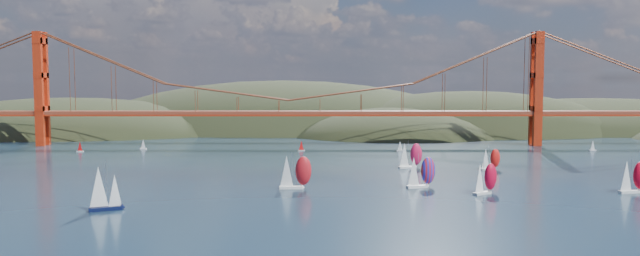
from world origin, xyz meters
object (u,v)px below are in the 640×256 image
Objects in this scene: racer_1 at (485,178)px; racer_3 at (490,159)px; racer_5 at (410,155)px; racer_2 at (633,176)px; racer_0 at (295,172)px; sloop_navy at (103,189)px; racer_rwb at (421,171)px.

racer_1 is 1.14× the size of racer_3.
racer_1 is 52.85m from racer_5.
racer_1 is 48.39m from racer_3.
racer_1 is at bearing -123.40° from racer_3.
racer_2 reaches higher than racer_3.
racer_0 reaches higher than racer_3.
sloop_navy is 1.44× the size of racer_3.
sloop_navy is at bearing -165.59° from racer_3.
racer_rwb is (-2.79, -40.72, 0.10)m from racer_5.
racer_2 is 1.20× the size of racer_3.
racer_3 is at bearing -23.96° from racer_5.
racer_2 is at bearing -24.35° from racer_rwb.
racer_0 is (46.06, 30.17, -0.22)m from sloop_navy.
racer_3 is at bearing 39.51° from racer_1.
racer_2 is 59.83m from racer_rwb.
racer_2 is (96.75, -6.85, -0.34)m from racer_0.
sloop_navy is 1.19× the size of racer_2.
racer_2 is at bearing -13.37° from sloop_navy.
racer_5 is at bearing 71.63° from racer_1.
sloop_navy is 1.18× the size of racer_rwb.
racer_3 is 28.34m from racer_5.
racer_2 is at bearing -6.38° from racer_0.
racer_5 is at bearing 153.94° from racer_3.
racer_0 reaches higher than racer_1.
racer_0 is 1.07× the size of racer_2.
sloop_navy is at bearing 158.83° from racer_1.
racer_rwb is (-16.51, 10.32, 0.32)m from racer_1.
racer_2 reaches higher than racer_1.
racer_5 is (40.35, 42.62, -0.37)m from racer_0.
racer_rwb is at bearing -146.86° from racer_3.
racer_1 is 19.48m from racer_rwb.
racer_rwb is (-59.19, 8.75, 0.07)m from racer_2.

